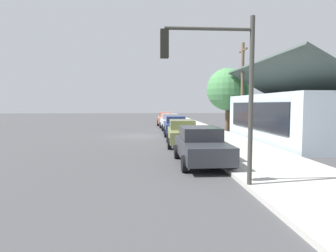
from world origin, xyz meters
name	(u,v)px	position (x,y,z in m)	size (l,w,h in m)	color
ground_plane	(141,136)	(0.00, 0.00, 0.00)	(120.00, 120.00, 0.00)	#424244
sidewalk_curb	(209,135)	(0.00, 5.60, 0.08)	(60.00, 4.20, 0.16)	#B2AFA8
car_coral	(165,118)	(-12.30, 2.79, 0.82)	(4.90, 2.21, 1.59)	#EA8C75
car_silver	(170,121)	(-6.17, 2.88, 0.82)	(4.90, 2.10, 1.59)	silver
car_navy	(176,125)	(-0.50, 2.89, 0.82)	(4.81, 2.11, 1.59)	navy
car_olive	(182,133)	(5.57, 2.71, 0.81)	(4.83, 2.10, 1.59)	olive
car_charcoal	(201,145)	(11.30, 2.84, 0.82)	(4.63, 2.11, 1.59)	#2D3035
storefront_building	(310,116)	(3.96, 11.98, 1.79)	(13.06, 8.25, 5.52)	#ADBCC6
shade_tree	(228,90)	(-4.34, 8.36, 4.01)	(4.12, 4.12, 6.09)	brown
traffic_light_main	(216,74)	(15.24, 2.54, 3.49)	(0.37, 2.79, 5.20)	#383833
utility_pole_wooden	(242,88)	(0.50, 8.20, 3.93)	(1.80, 0.24, 7.50)	brown
fire_hydrant_red	(189,128)	(-2.04, 4.20, 0.50)	(0.22, 0.22, 0.71)	red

